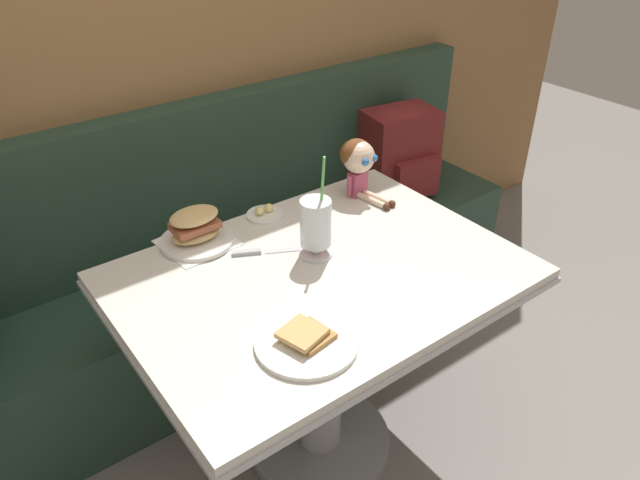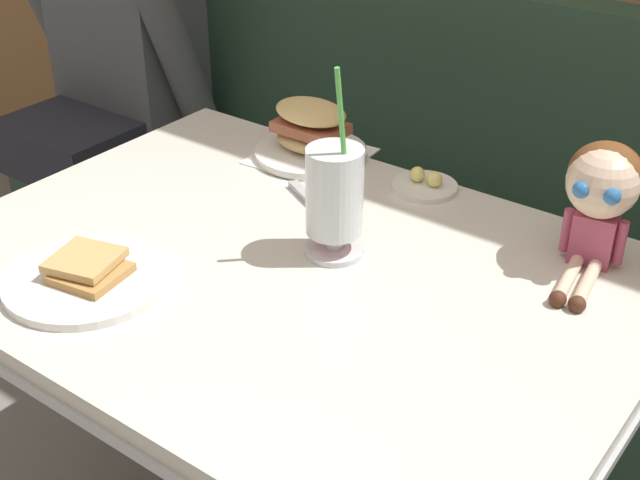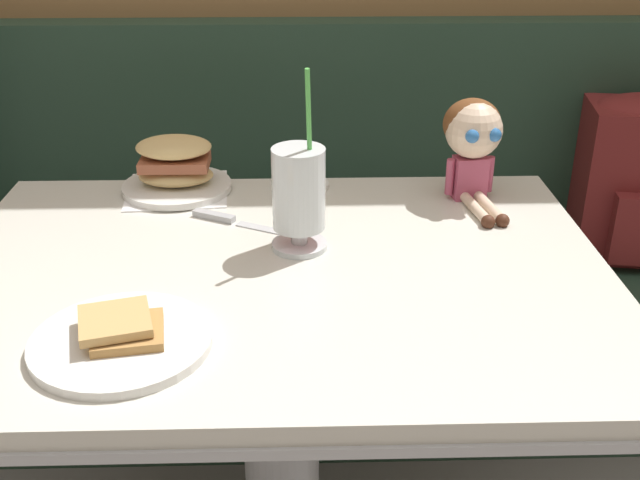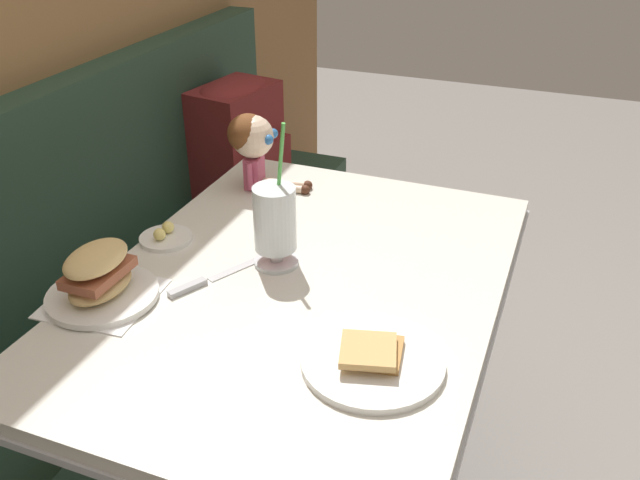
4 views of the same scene
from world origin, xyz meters
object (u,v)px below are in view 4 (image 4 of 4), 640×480
at_px(toast_plate, 373,360).
at_px(milkshake_glass, 275,223).
at_px(backpack, 238,135).
at_px(butter_saucer, 165,236).
at_px(sandwich_plate, 100,279).
at_px(butter_knife, 202,282).
at_px(seated_doll, 253,141).

relative_size(toast_plate, milkshake_glass, 0.79).
bearing_deg(backpack, butter_saucer, -163.28).
distance_m(sandwich_plate, butter_knife, 0.20).
bearing_deg(butter_saucer, sandwich_plate, -176.88).
relative_size(toast_plate, butter_saucer, 2.08).
relative_size(butter_saucer, butter_knife, 0.55).
relative_size(sandwich_plate, butter_saucer, 1.83).
relative_size(toast_plate, seated_doll, 1.11).
bearing_deg(butter_saucer, toast_plate, -113.33).
bearing_deg(milkshake_glass, backpack, 32.23).
relative_size(toast_plate, backpack, 0.62).
distance_m(butter_knife, backpack, 1.06).
distance_m(milkshake_glass, butter_knife, 0.19).
bearing_deg(toast_plate, sandwich_plate, 90.25).
bearing_deg(butter_knife, backpack, 23.46).
relative_size(seated_doll, backpack, 0.56).
distance_m(toast_plate, seated_doll, 0.78).
xyz_separation_m(butter_saucer, seated_doll, (0.34, -0.06, 0.12)).
height_order(seated_doll, backpack, seated_doll).
relative_size(toast_plate, butter_knife, 1.15).
bearing_deg(backpack, seated_doll, -148.03).
bearing_deg(butter_saucer, backpack, 16.72).
relative_size(butter_knife, seated_doll, 0.97).
bearing_deg(toast_plate, butter_saucer, 66.67).
bearing_deg(backpack, milkshake_glass, -147.77).
bearing_deg(milkshake_glass, seated_doll, 32.60).
height_order(butter_saucer, butter_knife, butter_saucer).
height_order(sandwich_plate, butter_saucer, sandwich_plate).
xyz_separation_m(butter_saucer, backpack, (0.84, 0.25, -0.09)).
xyz_separation_m(butter_knife, seated_doll, (0.47, 0.11, 0.12)).
bearing_deg(toast_plate, butter_knife, 73.98).
height_order(milkshake_glass, seated_doll, milkshake_glass).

